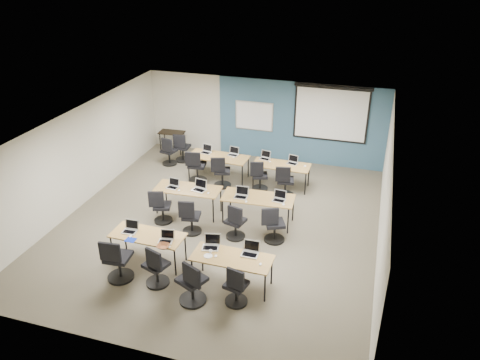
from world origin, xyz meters
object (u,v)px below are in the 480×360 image
(laptop_1, at_px, (166,239))
(task_chair_9, at_px, (221,174))
(laptop_8, at_px, (206,151))
(laptop_7, at_px, (279,198))
(task_chair_3, at_px, (236,289))
(utility_table, at_px, (172,135))
(task_chair_2, at_px, (192,286))
(task_chair_5, at_px, (190,219))
(task_chair_11, at_px, (285,184))
(training_table_back_right, at_px, (281,166))
(task_chair_7, at_px, (273,227))
(laptop_6, at_px, (241,194))
(laptop_3, at_px, (250,251))
(laptop_4, at_px, (173,185))
(training_table_mid_left, at_px, (188,190))
(task_chair_0, at_px, (117,263))
(training_table_front_left, at_px, (148,236))
(spare_chair_b, at_px, (169,153))
(projector_screen, at_px, (331,111))
(laptop_10, at_px, (265,157))
(whiteboard, at_px, (254,116))
(training_table_back_left, at_px, (218,158))
(training_table_front_right, at_px, (232,259))
(task_chair_10, at_px, (259,178))
(task_chair_1, at_px, (156,269))
(training_table_mid_right, at_px, (258,199))
(laptop_0, at_px, (130,229))
(laptop_5, at_px, (200,187))
(laptop_11, at_px, (293,161))
(task_chair_6, at_px, (235,225))
(laptop_2, at_px, (211,244))
(spare_chair_a, at_px, (182,150))

(laptop_1, distance_m, task_chair_9, 4.13)
(laptop_8, bearing_deg, laptop_7, -28.60)
(task_chair_3, bearing_deg, utility_table, 136.41)
(task_chair_2, height_order, task_chair_5, task_chair_2)
(task_chair_5, relative_size, task_chair_11, 0.97)
(training_table_back_right, bearing_deg, task_chair_7, -80.75)
(laptop_6, bearing_deg, laptop_3, -70.73)
(laptop_3, height_order, laptop_4, laptop_3)
(training_table_mid_left, distance_m, task_chair_0, 3.13)
(training_table_front_left, xyz_separation_m, spare_chair_b, (-1.81, 5.00, -0.28))
(laptop_1, bearing_deg, laptop_8, 89.57)
(projector_screen, height_order, laptop_1, projector_screen)
(laptop_8, distance_m, laptop_10, 1.87)
(whiteboard, height_order, training_table_back_left, whiteboard)
(training_table_front_right, xyz_separation_m, task_chair_7, (0.45, 1.88, -0.27))
(training_table_front_left, relative_size, task_chair_5, 1.71)
(training_table_back_left, xyz_separation_m, task_chair_2, (1.39, -5.56, -0.25))
(task_chair_0, distance_m, task_chair_9, 4.84)
(laptop_8, bearing_deg, task_chair_10, -7.15)
(task_chair_7, relative_size, laptop_8, 3.07)
(task_chair_1, relative_size, task_chair_11, 0.99)
(laptop_8, xyz_separation_m, spare_chair_b, (-1.44, 0.27, -0.39))
(training_table_mid_right, height_order, laptop_0, laptop_0)
(training_table_front_right, relative_size, laptop_6, 5.02)
(task_chair_1, xyz_separation_m, laptop_5, (-0.20, 3.06, 0.39))
(task_chair_7, bearing_deg, task_chair_0, -163.93)
(task_chair_10, xyz_separation_m, task_chair_11, (0.80, -0.18, 0.02))
(projector_screen, bearing_deg, training_table_mid_right, -107.26)
(task_chair_3, xyz_separation_m, utility_table, (-4.45, 6.80, 0.26))
(training_table_back_right, bearing_deg, training_table_mid_right, -93.45)
(laptop_3, height_order, laptop_5, same)
(training_table_front_left, distance_m, utility_table, 6.38)
(laptop_3, distance_m, laptop_11, 4.73)
(training_table_mid_right, xyz_separation_m, task_chair_6, (-0.33, -0.92, -0.29))
(training_table_back_left, height_order, task_chair_3, task_chair_3)
(task_chair_0, height_order, task_chair_10, task_chair_0)
(task_chair_1, distance_m, laptop_2, 1.27)
(training_table_back_left, relative_size, laptop_7, 5.82)
(training_table_mid_right, bearing_deg, utility_table, 134.90)
(task_chair_3, distance_m, laptop_7, 3.23)
(task_chair_9, bearing_deg, laptop_6, -72.81)
(task_chair_11, bearing_deg, training_table_mid_right, -114.95)
(training_table_mid_right, bearing_deg, training_table_mid_left, 178.83)
(laptop_2, height_order, laptop_8, laptop_2)
(spare_chair_a, distance_m, spare_chair_b, 0.50)
(task_chair_10, bearing_deg, laptop_5, -140.35)
(training_table_back_left, height_order, task_chair_7, task_chair_7)
(projector_screen, relative_size, laptop_7, 7.56)
(spare_chair_b, bearing_deg, task_chair_10, -2.58)
(training_table_front_right, xyz_separation_m, task_chair_1, (-1.54, -0.45, -0.27))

